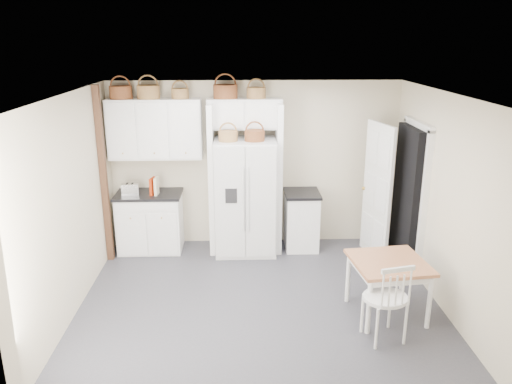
{
  "coord_description": "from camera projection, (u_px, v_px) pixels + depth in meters",
  "views": [
    {
      "loc": [
        -0.24,
        -5.66,
        3.22
      ],
      "look_at": [
        -0.03,
        0.4,
        1.33
      ],
      "focal_mm": 35.0,
      "sensor_mm": 36.0,
      "label": 1
    }
  ],
  "objects": [
    {
      "name": "floor",
      "position": [
        259.0,
        301.0,
        6.36
      ],
      "size": [
        4.5,
        4.5,
        0.0
      ],
      "primitive_type": "plane",
      "color": "#383742",
      "rests_on": "ground"
    },
    {
      "name": "counter_left",
      "position": [
        149.0,
        194.0,
        7.66
      ],
      "size": [
        1.0,
        0.65,
        0.04
      ],
      "primitive_type": "cube",
      "color": "black",
      "rests_on": "base_cab_left"
    },
    {
      "name": "base_cab_left",
      "position": [
        151.0,
        223.0,
        7.8
      ],
      "size": [
        0.96,
        0.61,
        0.89
      ],
      "primitive_type": "cube",
      "color": "white",
      "rests_on": "floor"
    },
    {
      "name": "fridge_panel_right",
      "position": [
        278.0,
        178.0,
        7.65
      ],
      "size": [
        0.08,
        0.6,
        2.3
      ],
      "primitive_type": "cube",
      "color": "white",
      "rests_on": "floor"
    },
    {
      "name": "basket_upper_c",
      "position": [
        180.0,
        94.0,
        7.35
      ],
      "size": [
        0.26,
        0.26,
        0.15
      ],
      "primitive_type": "cylinder",
      "color": "brown",
      "rests_on": "upper_cabinet"
    },
    {
      "name": "basket_bridge_b",
      "position": [
        256.0,
        93.0,
        7.39
      ],
      "size": [
        0.28,
        0.28,
        0.16
      ],
      "primitive_type": "cylinder",
      "color": "brown",
      "rests_on": "bridge_cabinet"
    },
    {
      "name": "cookbook_cream",
      "position": [
        156.0,
        186.0,
        7.54
      ],
      "size": [
        0.05,
        0.18,
        0.27
      ],
      "primitive_type": "cube",
      "rotation": [
        0.0,
        0.0,
        -0.07
      ],
      "color": "beige",
      "rests_on": "counter_left"
    },
    {
      "name": "counter_right",
      "position": [
        302.0,
        193.0,
        7.74
      ],
      "size": [
        0.54,
        0.64,
        0.04
      ],
      "primitive_type": "cube",
      "color": "black",
      "rests_on": "base_cab_right"
    },
    {
      "name": "base_cab_right",
      "position": [
        301.0,
        221.0,
        7.88
      ],
      "size": [
        0.5,
        0.6,
        0.88
      ],
      "primitive_type": "cube",
      "color": "white",
      "rests_on": "floor"
    },
    {
      "name": "refrigerator",
      "position": [
        245.0,
        197.0,
        7.62
      ],
      "size": [
        0.92,
        0.74,
        1.77
      ],
      "primitive_type": "cube",
      "color": "silver",
      "rests_on": "floor"
    },
    {
      "name": "trim_post",
      "position": [
        104.0,
        176.0,
        7.19
      ],
      "size": [
        0.09,
        0.09,
        2.6
      ],
      "primitive_type": "cube",
      "color": "#3D2018",
      "rests_on": "floor"
    },
    {
      "name": "basket_bridge_a",
      "position": [
        225.0,
        92.0,
        7.37
      ],
      "size": [
        0.36,
        0.36,
        0.2
      ],
      "primitive_type": "cylinder",
      "color": "brown",
      "rests_on": "bridge_cabinet"
    },
    {
      "name": "windsor_chair",
      "position": [
        385.0,
        298.0,
        5.44
      ],
      "size": [
        0.58,
        0.55,
        1.01
      ],
      "primitive_type": "cube",
      "rotation": [
        0.0,
        0.0,
        0.23
      ],
      "color": "white",
      "rests_on": "floor"
    },
    {
      "name": "doorway_void",
      "position": [
        408.0,
        199.0,
        7.08
      ],
      "size": [
        0.18,
        0.85,
        2.05
      ],
      "primitive_type": "cube",
      "color": "black",
      "rests_on": "floor"
    },
    {
      "name": "bridge_cabinet",
      "position": [
        245.0,
        113.0,
        7.47
      ],
      "size": [
        1.12,
        0.34,
        0.45
      ],
      "primitive_type": "cube",
      "color": "white",
      "rests_on": "wall_back"
    },
    {
      "name": "wall_right",
      "position": [
        445.0,
        203.0,
        6.05
      ],
      "size": [
        0.0,
        4.0,
        4.0
      ],
      "primitive_type": "plane",
      "rotation": [
        1.57,
        0.0,
        -1.57
      ],
      "color": "beige",
      "rests_on": "floor"
    },
    {
      "name": "door_slab",
      "position": [
        377.0,
        192.0,
        7.39
      ],
      "size": [
        0.21,
        0.79,
        2.05
      ],
      "primitive_type": "cube",
      "rotation": [
        0.0,
        0.0,
        -1.36
      ],
      "color": "white",
      "rests_on": "floor"
    },
    {
      "name": "basket_fridge_a",
      "position": [
        228.0,
        136.0,
        7.23
      ],
      "size": [
        0.28,
        0.28,
        0.15
      ],
      "primitive_type": "cylinder",
      "color": "brown",
      "rests_on": "refrigerator"
    },
    {
      "name": "basket_upper_a",
      "position": [
        121.0,
        92.0,
        7.32
      ],
      "size": [
        0.33,
        0.33,
        0.19
      ],
      "primitive_type": "cylinder",
      "color": "brown",
      "rests_on": "upper_cabinet"
    },
    {
      "name": "basket_upper_b",
      "position": [
        148.0,
        92.0,
        7.33
      ],
      "size": [
        0.33,
        0.33,
        0.2
      ],
      "primitive_type": "cylinder",
      "color": "brown",
      "rests_on": "upper_cabinet"
    },
    {
      "name": "fridge_panel_left",
      "position": [
        212.0,
        179.0,
        7.62
      ],
      "size": [
        0.08,
        0.6,
        2.3
      ],
      "primitive_type": "cube",
      "color": "white",
      "rests_on": "floor"
    },
    {
      "name": "upper_cabinet",
      "position": [
        155.0,
        129.0,
        7.5
      ],
      "size": [
        1.4,
        0.34,
        0.9
      ],
      "primitive_type": "cube",
      "color": "white",
      "rests_on": "wall_back"
    },
    {
      "name": "dining_table",
      "position": [
        387.0,
        288.0,
        5.97
      ],
      "size": [
        0.93,
        0.93,
        0.7
      ],
      "primitive_type": "cube",
      "rotation": [
        0.0,
        0.0,
        0.11
      ],
      "color": "#A0582F",
      "rests_on": "floor"
    },
    {
      "name": "toaster",
      "position": [
        130.0,
        189.0,
        7.54
      ],
      "size": [
        0.27,
        0.18,
        0.17
      ],
      "primitive_type": "cube",
      "rotation": [
        0.0,
        0.0,
        0.17
      ],
      "color": "silver",
      "rests_on": "counter_left"
    },
    {
      "name": "basket_fridge_b",
      "position": [
        255.0,
        136.0,
        7.25
      ],
      "size": [
        0.29,
        0.29,
        0.16
      ],
      "primitive_type": "cylinder",
      "color": "brown",
      "rests_on": "refrigerator"
    },
    {
      "name": "wall_back",
      "position": [
        254.0,
        164.0,
        7.88
      ],
      "size": [
        4.5,
        0.0,
        4.5
      ],
      "primitive_type": "plane",
      "rotation": [
        1.57,
        0.0,
        0.0
      ],
      "color": "beige",
      "rests_on": "floor"
    },
    {
      "name": "cookbook_red",
      "position": [
        153.0,
        186.0,
        7.54
      ],
      "size": [
        0.08,
        0.18,
        0.26
      ],
      "primitive_type": "cube",
      "rotation": [
        0.0,
        0.0,
        -0.24
      ],
      "color": "#AE2B0A",
      "rests_on": "counter_left"
    },
    {
      "name": "ceiling",
      "position": [
        260.0,
        95.0,
        5.59
      ],
      "size": [
        4.5,
        4.5,
        0.0
      ],
      "primitive_type": "plane",
      "color": "white",
      "rests_on": "wall_back"
    },
    {
      "name": "wall_left",
      "position": [
        70.0,
        207.0,
        5.9
      ],
      "size": [
        0.0,
        4.0,
        4.0
      ],
      "primitive_type": "plane",
      "rotation": [
        1.57,
        0.0,
        1.57
      ],
      "color": "beige",
      "rests_on": "floor"
    }
  ]
}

